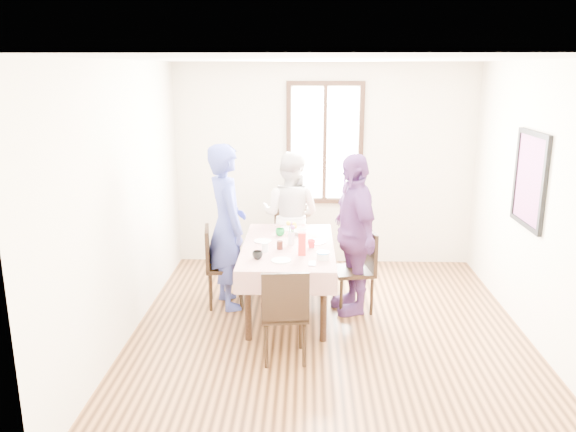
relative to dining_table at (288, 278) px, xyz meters
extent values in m
plane|color=#321D0E|center=(0.43, -0.56, -0.38)|extent=(4.50, 4.50, 0.00)
plane|color=beige|center=(0.43, 1.69, 0.98)|extent=(4.00, 0.00, 4.00)
plane|color=beige|center=(2.43, -0.56, 0.98)|extent=(0.00, 4.50, 4.50)
cube|color=black|center=(0.43, 1.67, 1.27)|extent=(1.02, 0.06, 1.62)
cube|color=white|center=(0.43, 1.68, 1.27)|extent=(0.90, 0.02, 1.50)
cube|color=red|center=(2.41, -0.26, 1.18)|extent=(0.04, 0.76, 0.96)
cube|color=black|center=(0.00, 0.00, 0.00)|extent=(0.86, 1.57, 0.75)
cube|color=#63120D|center=(0.00, 0.00, 0.38)|extent=(0.98, 1.69, 0.01)
cube|color=black|center=(-0.72, 0.15, 0.08)|extent=(0.48, 0.48, 0.91)
cube|color=black|center=(0.72, 0.05, 0.08)|extent=(0.48, 0.48, 0.91)
cube|color=black|center=(0.00, 1.08, 0.08)|extent=(0.45, 0.45, 0.91)
cube|color=black|center=(0.00, -1.08, 0.08)|extent=(0.46, 0.46, 0.91)
imported|color=#333C8B|center=(-0.70, 0.15, 0.55)|extent=(0.68, 0.79, 1.84)
imported|color=silver|center=(0.00, 1.06, 0.44)|extent=(0.95, 0.84, 1.62)
imported|color=#572E67|center=(0.70, 0.05, 0.50)|extent=(0.68, 1.11, 1.76)
imported|color=black|center=(-0.29, -0.48, 0.43)|extent=(0.12, 0.12, 0.08)
imported|color=red|center=(0.25, -0.08, 0.43)|extent=(0.11, 0.11, 0.08)
imported|color=#0C7226|center=(-0.10, 0.35, 0.43)|extent=(0.14, 0.14, 0.08)
imported|color=white|center=(0.10, 0.42, 0.41)|extent=(0.26, 0.26, 0.05)
cube|color=red|center=(0.15, -0.33, 0.51)|extent=(0.08, 0.08, 0.24)
cylinder|color=white|center=(0.36, -0.46, 0.42)|extent=(0.13, 0.13, 0.06)
cylinder|color=black|center=(-0.08, -0.15, 0.43)|extent=(0.06, 0.06, 0.09)
cylinder|color=silver|center=(-0.23, -0.25, 0.44)|extent=(0.07, 0.07, 0.10)
cube|color=black|center=(0.25, -0.60, 0.39)|extent=(0.07, 0.14, 0.01)
cylinder|color=silver|center=(0.04, 0.02, 0.46)|extent=(0.07, 0.07, 0.14)
cylinder|color=white|center=(-0.29, 0.12, 0.39)|extent=(0.20, 0.20, 0.01)
cylinder|color=white|center=(0.31, 0.10, 0.39)|extent=(0.20, 0.20, 0.01)
cylinder|color=white|center=(-0.03, 0.61, 0.39)|extent=(0.20, 0.20, 0.01)
cylinder|color=white|center=(-0.05, -0.53, 0.39)|extent=(0.20, 0.20, 0.01)
cylinder|color=blue|center=(0.36, -0.46, 0.46)|extent=(0.12, 0.12, 0.01)
camera|label=1|loc=(0.20, -5.87, 2.25)|focal=35.41mm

